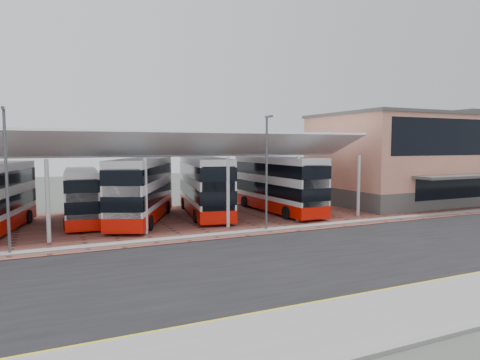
# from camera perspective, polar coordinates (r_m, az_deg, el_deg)

# --- Properties ---
(ground) EXTENTS (140.00, 140.00, 0.00)m
(ground) POSITION_cam_1_polar(r_m,az_deg,el_deg) (24.16, 6.41, -9.84)
(ground) COLOR #454842
(road) EXTENTS (120.00, 14.00, 0.02)m
(road) POSITION_cam_1_polar(r_m,az_deg,el_deg) (23.33, 7.70, -10.35)
(road) COLOR black
(road) RESTS_ON ground
(forecourt) EXTENTS (72.00, 16.00, 0.06)m
(forecourt) POSITION_cam_1_polar(r_m,az_deg,el_deg) (36.40, -1.48, -4.85)
(forecourt) COLOR brown
(forecourt) RESTS_ON ground
(sidewalk) EXTENTS (120.00, 4.00, 0.14)m
(sidewalk) POSITION_cam_1_polar(r_m,az_deg,el_deg) (17.41, 22.47, -15.73)
(sidewalk) COLOR gray
(sidewalk) RESTS_ON ground
(north_kerb) EXTENTS (120.00, 0.80, 0.14)m
(north_kerb) POSITION_cam_1_polar(r_m,az_deg,el_deg) (29.49, 0.15, -7.02)
(north_kerb) COLOR gray
(north_kerb) RESTS_ON ground
(yellow_line_near) EXTENTS (120.00, 0.12, 0.01)m
(yellow_line_near) POSITION_cam_1_polar(r_m,az_deg,el_deg) (18.76, 17.85, -14.26)
(yellow_line_near) COLOR gold
(yellow_line_near) RESTS_ON road
(yellow_line_far) EXTENTS (120.00, 0.12, 0.01)m
(yellow_line_far) POSITION_cam_1_polar(r_m,az_deg,el_deg) (18.97, 17.22, -14.03)
(yellow_line_far) COLOR gold
(yellow_line_far) RESTS_ON road
(canopy) EXTENTS (37.00, 11.63, 7.07)m
(canopy) POSITION_cam_1_polar(r_m,az_deg,el_deg) (34.50, -14.47, 4.11)
(canopy) COLOR silver
(canopy) RESTS_ON ground
(terminal) EXTENTS (18.40, 14.40, 9.25)m
(terminal) POSITION_cam_1_polar(r_m,az_deg,el_deg) (48.84, 21.37, 2.72)
(terminal) COLOR #51504D
(terminal) RESTS_ON ground
(warehouse) EXTENTS (30.50, 20.50, 10.25)m
(warehouse) POSITION_cam_1_polar(r_m,az_deg,el_deg) (74.50, 29.23, 3.38)
(warehouse) COLOR slate
(warehouse) RESTS_ON ground
(lamp_west) EXTENTS (0.16, 0.90, 8.07)m
(lamp_west) POSITION_cam_1_polar(r_m,az_deg,el_deg) (26.42, -28.69, 0.45)
(lamp_west) COLOR #52545A
(lamp_west) RESTS_ON ground
(lamp_east) EXTENTS (0.16, 0.90, 8.07)m
(lamp_east) POSITION_cam_1_polar(r_m,az_deg,el_deg) (29.88, 3.58, 1.43)
(lamp_east) COLOR #52545A
(lamp_east) RESTS_ON ground
(bus_2) EXTENTS (2.98, 10.13, 4.12)m
(bus_2) POSITION_cam_1_polar(r_m,az_deg,el_deg) (35.43, -20.37, -2.01)
(bus_2) COLOR silver
(bus_2) RESTS_ON forecourt
(bus_3) EXTENTS (7.47, 12.08, 4.95)m
(bus_3) POSITION_cam_1_polar(r_m,az_deg,el_deg) (34.48, -12.92, -1.32)
(bus_3) COLOR silver
(bus_3) RESTS_ON forecourt
(bus_4) EXTENTS (4.76, 12.27, 4.94)m
(bus_4) POSITION_cam_1_polar(r_m,az_deg,el_deg) (36.81, -4.76, -0.86)
(bus_4) COLOR silver
(bus_4) RESTS_ON forecourt
(bus_5) EXTENTS (3.17, 12.04, 4.94)m
(bus_5) POSITION_cam_1_polar(r_m,az_deg,el_deg) (38.53, 4.99, -0.61)
(bus_5) COLOR silver
(bus_5) RESTS_ON forecourt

